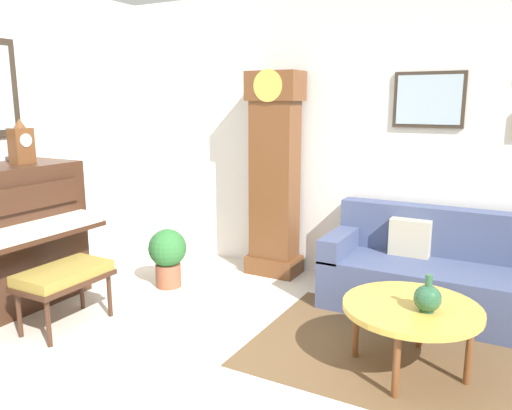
% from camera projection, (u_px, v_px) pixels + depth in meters
% --- Properties ---
extents(ground_plane, '(6.40, 6.00, 0.10)m').
position_uv_depth(ground_plane, '(210.00, 401.00, 3.05)').
color(ground_plane, beige).
extents(wall_back, '(5.30, 0.13, 2.80)m').
position_uv_depth(wall_back, '(348.00, 137.00, 4.80)').
color(wall_back, silver).
rests_on(wall_back, ground_plane).
extents(area_rug, '(2.10, 1.50, 0.01)m').
position_uv_depth(area_rug, '(405.00, 354.00, 3.50)').
color(area_rug, brown).
rests_on(area_rug, ground_plane).
extents(piano_bench, '(0.42, 0.70, 0.48)m').
position_uv_depth(piano_bench, '(64.00, 277.00, 3.87)').
color(piano_bench, '#3D2316').
rests_on(piano_bench, ground_plane).
extents(grandfather_clock, '(0.52, 0.34, 2.03)m').
position_uv_depth(grandfather_clock, '(275.00, 180.00, 4.98)').
color(grandfather_clock, brown).
rests_on(grandfather_clock, ground_plane).
extents(couch, '(1.90, 0.80, 0.84)m').
position_uv_depth(couch, '(442.00, 275.00, 4.18)').
color(couch, '#424C70').
rests_on(couch, ground_plane).
extents(coffee_table, '(0.88, 0.88, 0.45)m').
position_uv_depth(coffee_table, '(412.00, 310.00, 3.22)').
color(coffee_table, gold).
rests_on(coffee_table, ground_plane).
extents(mantel_clock, '(0.13, 0.18, 0.38)m').
position_uv_depth(mantel_clock, '(21.00, 143.00, 4.24)').
color(mantel_clock, brown).
rests_on(mantel_clock, piano).
extents(green_jug, '(0.17, 0.17, 0.24)m').
position_uv_depth(green_jug, '(428.00, 298.00, 3.10)').
color(green_jug, '#234C33').
rests_on(green_jug, coffee_table).
extents(potted_plant, '(0.36, 0.36, 0.56)m').
position_uv_depth(potted_plant, '(168.00, 254.00, 4.73)').
color(potted_plant, '#935138').
rests_on(potted_plant, ground_plane).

